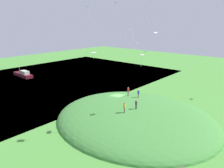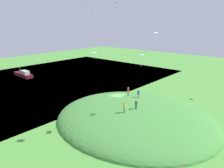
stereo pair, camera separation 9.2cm
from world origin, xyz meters
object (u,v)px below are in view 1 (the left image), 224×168
object	(u,v)px
kite_5	(136,44)
kite_11	(123,35)
mooring_post	(86,106)
kite_8	(151,1)
person_with_child	(138,93)
kite_13	(94,53)
kite_4	(145,17)
kite_12	(146,52)
person_watching_kites	(124,106)
kite_2	(116,3)
person_on_hilltop	(128,90)
kite_10	(114,46)
kite_7	(156,33)
kite_1	(131,30)
kite_0	(142,56)
boat_on_lake	(23,74)
kite_6	(87,7)
person_near_shore	(136,103)

from	to	relation	value
kite_5	kite_11	world-z (taller)	kite_11
mooring_post	kite_8	bearing A→B (deg)	91.27
kite_5	kite_11	distance (m)	9.64
person_with_child	mooring_post	distance (m)	10.64
kite_11	kite_13	world-z (taller)	kite_11
kite_4	mooring_post	size ratio (longest dim) A/B	1.31
kite_11	kite_12	size ratio (longest dim) A/B	1.13
person_watching_kites	kite_4	bearing A→B (deg)	-171.40
kite_2	person_with_child	bearing A→B (deg)	-38.53
person_on_hilltop	kite_10	distance (m)	17.62
kite_7	kite_11	bearing A→B (deg)	173.51
kite_1	mooring_post	xyz separation A→B (m)	(-11.54, 1.45, -14.82)
kite_8	kite_11	world-z (taller)	kite_8
person_with_child	kite_5	distance (m)	11.31
person_on_hilltop	person_with_child	distance (m)	2.30
kite_0	kite_13	xyz separation A→B (m)	(-17.07, 6.48, -1.69)
boat_on_lake	kite_12	bearing A→B (deg)	28.35
person_watching_kites	kite_6	xyz separation A→B (m)	(-10.50, 2.35, 15.44)
person_near_shore	kite_6	bearing A→B (deg)	157.38
kite_0	kite_11	world-z (taller)	kite_11
person_near_shore	person_with_child	bearing A→B (deg)	98.28
person_on_hilltop	kite_11	size ratio (longest dim) A/B	0.99
person_on_hilltop	person_with_child	xyz separation A→B (m)	(2.29, 0.24, -0.03)
kite_2	mooring_post	size ratio (longest dim) A/B	2.14
person_near_shore	person_watching_kites	distance (m)	2.40
kite_5	kite_13	bearing A→B (deg)	-150.29
boat_on_lake	mooring_post	size ratio (longest dim) A/B	8.55
kite_8	person_watching_kites	bearing A→B (deg)	-65.97
kite_1	mooring_post	world-z (taller)	kite_1
kite_2	kite_4	distance (m)	14.87
boat_on_lake	kite_10	world-z (taller)	kite_10
kite_8	mooring_post	world-z (taller)	kite_8
kite_7	kite_12	xyz separation A→B (m)	(-5.38, 4.86, -5.09)
kite_2	kite_12	bearing A→B (deg)	4.62
kite_8	kite_10	distance (m)	14.41
kite_10	kite_13	size ratio (longest dim) A/B	1.03
kite_7	kite_11	xyz separation A→B (m)	(-9.93, 1.13, -0.77)
boat_on_lake	kite_0	xyz separation A→B (m)	(46.01, -3.70, 10.76)
person_on_hilltop	kite_1	xyz separation A→B (m)	(5.95, -7.76, 11.91)
kite_5	kite_4	bearing A→B (deg)	84.60
boat_on_lake	mooring_post	distance (m)	34.45
kite_1	kite_10	distance (m)	26.32
kite_6	kite_7	xyz separation A→B (m)	(5.28, 15.36, -4.85)
kite_0	kite_8	size ratio (longest dim) A/B	1.51
person_near_shore	kite_11	xyz separation A→B (m)	(-15.81, 16.53, 9.85)
kite_0	kite_4	distance (m)	17.43
kite_5	person_near_shore	bearing A→B (deg)	-53.91
person_with_child	kite_13	size ratio (longest dim) A/B	1.04
person_watching_kites	kite_5	xyz separation A→B (m)	(-7.37, 13.33, 8.33)
mooring_post	kite_0	bearing A→B (deg)	5.18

